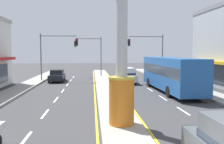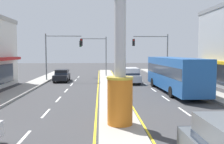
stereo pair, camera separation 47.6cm
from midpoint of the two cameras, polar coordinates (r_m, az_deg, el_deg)
median_strip at (r=23.69m, az=0.15°, el=-4.23°), size 2.12×52.00×0.14m
sidewalk_left at (r=22.97m, az=-22.10°, el=-4.82°), size 2.24×60.00×0.18m
sidewalk_right at (r=23.88m, az=22.05°, el=-4.46°), size 2.24×60.00×0.18m
lane_markings at (r=22.37m, az=0.33°, el=-4.94°), size 8.86×52.00×0.01m
district_sign at (r=11.74m, az=3.14°, el=6.63°), size 6.77×1.33×8.17m
traffic_light_left_side at (r=31.70m, az=-12.10°, el=5.49°), size 4.86×0.46×6.20m
traffic_light_right_side at (r=32.43m, az=10.63°, el=5.50°), size 4.86×0.46×6.20m
traffic_light_median_far at (r=37.09m, az=-3.39°, el=5.38°), size 4.20×0.46×6.20m
bus_far_right_lane at (r=23.35m, az=15.22°, el=-0.09°), size 2.74×11.25×3.26m
sedan_mid_left_lane at (r=31.58m, az=-11.55°, el=-0.78°), size 1.92×4.34×1.53m
suv_far_left_oncoming at (r=29.12m, az=4.95°, el=-0.77°), size 2.08×4.66×1.90m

